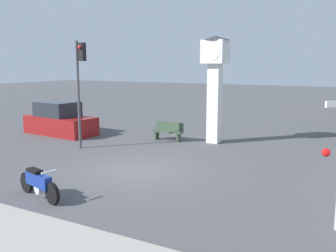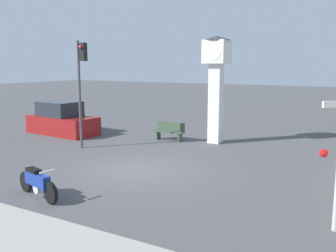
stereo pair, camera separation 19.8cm
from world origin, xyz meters
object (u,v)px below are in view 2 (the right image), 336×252
object	(u,v)px
traffic_light	(81,76)
parked_car	(62,120)
bench	(170,131)
clock_tower	(216,73)
motorcycle	(37,182)

from	to	relation	value
traffic_light	parked_car	size ratio (longest dim) A/B	1.12
traffic_light	bench	bearing A→B (deg)	54.60
clock_tower	traffic_light	distance (m)	6.36
clock_tower	bench	xyz separation A→B (m)	(-2.26, -0.58, -2.94)
traffic_light	bench	world-z (taller)	traffic_light
clock_tower	parked_car	distance (m)	9.03
clock_tower	traffic_light	bearing A→B (deg)	-139.16
clock_tower	traffic_light	size ratio (longest dim) A/B	1.06
clock_tower	bench	size ratio (longest dim) A/B	3.24
clock_tower	traffic_light	world-z (taller)	clock_tower
motorcycle	bench	world-z (taller)	motorcycle
bench	parked_car	distance (m)	6.29
motorcycle	bench	size ratio (longest dim) A/B	1.29
clock_tower	bench	world-z (taller)	clock_tower
motorcycle	clock_tower	world-z (taller)	clock_tower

